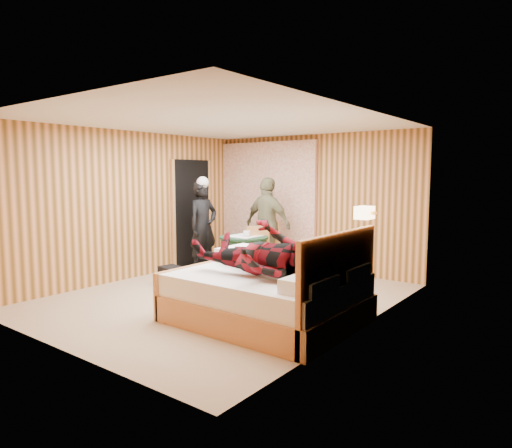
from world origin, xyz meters
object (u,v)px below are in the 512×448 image
Objects in this scene: chair_far at (267,243)px; man_on_bed at (261,241)px; chair_near at (256,247)px; round_table at (244,257)px; duffel_bag at (174,277)px; nightstand at (347,297)px; woman_standing at (203,227)px; man_at_table at (268,225)px; bed at (270,293)px; wall_lamp at (365,213)px.

chair_far is 3.02m from man_on_bed.
round_table is at bearing 11.95° from chair_near.
nightstand is at bearing 13.38° from duffel_bag.
woman_standing is 0.96× the size of man_at_table.
man_on_bed reaches higher than duffel_bag.
woman_standing reaches higher than chair_far.
nightstand is 1.11× the size of duffel_bag.
chair_near is 0.51× the size of man_on_bed.
man_at_table is at bearing -138.29° from chair_near.
bed is 0.94m from nightstand.
chair_near is at bearing 70.08° from round_table.
wall_lamp is at bearing 156.71° from man_at_table.
bed reaches higher than round_table.
chair_near is 1.51m from duffel_bag.
nightstand is 2.66m from chair_near.
bed is 2.27m from duffel_bag.
bed is 3.05m from woman_standing.
man_at_table is (-2.42, 1.72, 0.57)m from nightstand.
wall_lamp is 0.16× the size of woman_standing.
chair_far is 0.32m from man_at_table.
bed is 2.30× the size of chair_far.
chair_near is at bearing 105.62° from man_at_table.
bed is 2.28m from round_table.
nightstand is at bearing 35.85° from bed.
man_at_table is (0.00, 0.70, 0.49)m from round_table.
round_table is (-2.42, 1.02, 0.08)m from nightstand.
chair_near is (0.09, -0.44, -0.02)m from chair_far.
duffel_bag is at bearing -117.12° from round_table.
nightstand is 1.28m from man_on_bed.
bed reaches higher than duffel_bag.
man_on_bed is at bearing -58.30° from chair_far.
nightstand is 0.66× the size of chair_near.
woman_standing is (-0.93, -0.02, 0.46)m from round_table.
man_on_bed is (-0.73, -0.78, 0.71)m from nightstand.
round_table is at bearing 95.77° from man_at_table.
bed is at bearing -0.17° from duffel_bag.
man_on_bed is at bearing -46.85° from round_table.
bed is at bearing -144.15° from nightstand.
wall_lamp reaches higher than chair_near.
wall_lamp is at bearing -94.55° from woman_standing.
wall_lamp is 0.28× the size of chair_far.
round_table is 0.68m from chair_far.
wall_lamp is at bearing 55.61° from man_on_bed.
wall_lamp is 0.15× the size of man_at_table.
chair_far is (-2.42, 1.68, 0.24)m from nightstand.
man_on_bed is (2.25, -0.71, 0.86)m from duffel_bag.
man_on_bed is (1.69, -2.46, 0.47)m from chair_far.
chair_far is 0.56× the size of woman_standing.
woman_standing reaches higher than bed.
man_at_table is at bearing 144.61° from nightstand.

